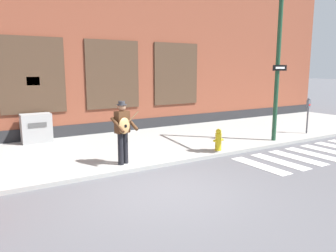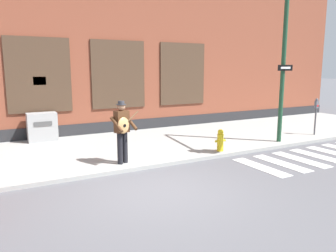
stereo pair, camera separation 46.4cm
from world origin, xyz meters
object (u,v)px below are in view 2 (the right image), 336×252
Objects in this scene: busker at (122,128)px; traffic_light at (310,28)px; fire_hydrant at (220,140)px; utility_box at (42,127)px; parking_meter at (316,111)px.

busker is 0.31× the size of traffic_light.
traffic_light is at bearing -21.29° from fire_hydrant.
busker reaches higher than utility_box.
parking_meter is 1.41× the size of utility_box.
parking_meter is 10.37m from utility_box.
utility_box is at bearing 138.17° from fire_hydrant.
parking_meter is at bearing -22.11° from utility_box.
fire_hydrant is at bearing 158.71° from traffic_light.
busker is at bearing -69.47° from utility_box.
busker is 1.69× the size of utility_box.
busker is 1.20× the size of parking_meter.
traffic_light reaches higher than fire_hydrant.
fire_hydrant is at bearing -41.83° from utility_box.
fire_hydrant is (-2.56, 1.00, -3.46)m from traffic_light.
busker reaches higher than parking_meter.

